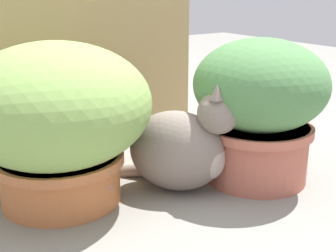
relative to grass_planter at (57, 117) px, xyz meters
name	(u,v)px	position (x,y,z in m)	size (l,w,h in m)	color
ground_plane	(107,211)	(0.07, -0.12, -0.23)	(6.00, 6.00, 0.00)	gray
cardboard_backdrop	(53,35)	(0.14, 0.36, 0.16)	(1.05, 0.03, 0.76)	tan
grass_planter	(57,117)	(0.00, 0.00, 0.00)	(0.47, 0.47, 0.41)	#BE6C3C
leafy_planter	(259,105)	(0.51, -0.19, -0.01)	(0.37, 0.37, 0.40)	#B5614E
cat	(183,147)	(0.30, -0.13, -0.10)	(0.29, 0.36, 0.32)	gray
mushroom_ornament_red	(77,172)	(0.01, -0.08, -0.12)	(0.10, 0.10, 0.15)	#EDEACD
mushroom_ornament_pink	(100,185)	(0.06, -0.11, -0.16)	(0.06, 0.06, 0.10)	silver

